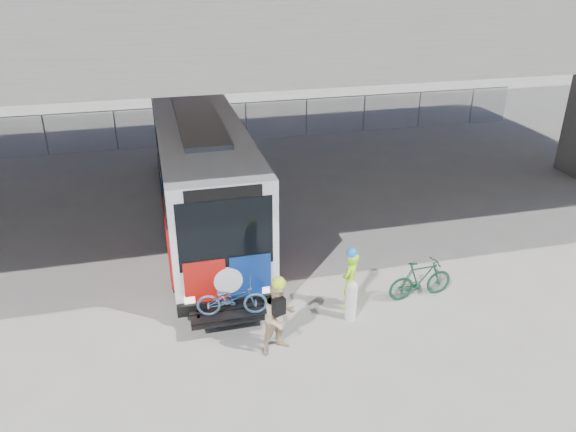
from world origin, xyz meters
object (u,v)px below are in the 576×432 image
object	(u,v)px
cyclist_hivis	(350,279)
bike_parked	(421,279)
bollard	(351,299)
cyclist_tan	(279,316)
bus	(199,159)

from	to	relation	value
cyclist_hivis	bike_parked	bearing A→B (deg)	135.61
bollard	cyclist_tan	size ratio (longest dim) A/B	0.56
bus	cyclist_tan	bearing A→B (deg)	-83.09
bike_parked	cyclist_tan	bearing A→B (deg)	102.74
bollard	bike_parked	distance (m)	2.12
bollard	bike_parked	bearing A→B (deg)	12.44
bollard	bike_parked	size ratio (longest dim) A/B	0.60
bus	bike_parked	bearing A→B (deg)	-51.80
cyclist_hivis	cyclist_tan	xyz separation A→B (m)	(-2.12, -1.20, 0.07)
cyclist_hivis	bike_parked	distance (m)	1.97
bollard	bike_parked	xyz separation A→B (m)	(2.07, 0.46, -0.03)
bus	cyclist_hivis	xyz separation A→B (m)	(3.03, -6.33, -1.28)
bollard	cyclist_hivis	distance (m)	0.54
bus	bollard	size ratio (longest dim) A/B	12.07
bike_parked	cyclist_hivis	bearing A→B (deg)	86.32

